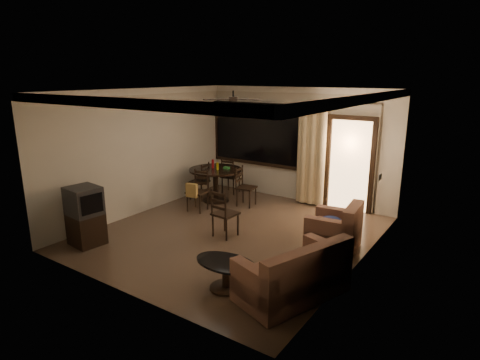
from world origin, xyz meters
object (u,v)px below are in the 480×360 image
Objects in this scene: dining_chair_north at (231,183)px; side_chair at (225,222)px; dining_chair_west at (200,188)px; tv_cabinet at (85,216)px; coffee_table at (226,271)px; dining_chair_east at (246,194)px; sofa at (295,277)px; dining_chair_south at (197,198)px; armchair at (337,231)px; dining_table at (216,176)px.

side_chair is (1.65, -2.50, 0.01)m from dining_chair_north.
dining_chair_west is 0.98× the size of side_chair.
coffee_table is (3.12, 0.14, -0.27)m from tv_cabinet.
dining_chair_east is 4.23m from sofa.
sofa is 2.51m from side_chair.
dining_chair_south is 0.86× the size of tv_cabinet.
coffee_table is at bearing -50.66° from dining_chair_south.
tv_cabinet is at bearing 47.24° from side_chair.
dining_chair_south is at bearing 28.84° from dining_chair_west.
dining_chair_east is 1.96m from side_chair.
dining_chair_west is at bearing 159.71° from armchair.
dining_chair_north is at bearing 124.77° from coffee_table.
side_chair is at bearing -47.99° from dining_table.
dining_chair_south is 2.68m from tv_cabinet.
dining_chair_east is 1.20m from dining_chair_south.
dining_chair_south is 1.00× the size of dining_chair_north.
dining_table is 1.38× the size of dining_chair_south.
dining_chair_west and dining_chair_south have the same top height.
dining_chair_west is at bearing 118.84° from dining_chair_south.
dining_table is at bearing 89.91° from dining_chair_south.
dining_chair_east is 1.00× the size of dining_chair_south.
coffee_table is (1.92, -3.44, 0.01)m from dining_chair_east.
armchair is at bearing 113.60° from sofa.
dining_chair_north is at bearing 146.54° from armchair.
dining_chair_north is 1.01× the size of armchair.
dining_chair_south is 3.62m from coffee_table.
dining_chair_north is 4.14m from armchair.
armchair is (3.95, 2.38, -0.20)m from tv_cabinet.
side_chair is (0.72, -1.83, 0.01)m from dining_chair_east.
dining_chair_south is at bearing 135.70° from dining_chair_east.
dining_chair_east reaches higher than coffee_table.
armchair is at bearing 69.48° from coffee_table.
dining_chair_south is at bearing 90.00° from dining_chair_north.
dining_table is 1.38× the size of dining_chair_west.
armchair is at bearing -121.08° from dining_chair_east.
dining_chair_north is at bearing 46.76° from dining_chair_east.
dining_chair_east reaches higher than sofa.
coffee_table is 2.01m from side_chair.
tv_cabinet reaches higher than dining_chair_west.
dining_table is 1.19× the size of tv_cabinet.
dining_chair_east is at bearing 7.39° from dining_table.
dining_table is 3.76m from armchair.
dining_table is at bearing 89.93° from dining_chair_east.
coffee_table is at bearing 8.84° from tv_cabinet.
dining_chair_west is 1.01× the size of armchair.
dining_chair_north is 5.00m from coffee_table.
dining_table is 2.34m from side_chair.
dining_chair_west is 0.54× the size of sofa.
tv_cabinet is 0.63× the size of sofa.
dining_chair_south is at bearing 169.03° from sofa.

